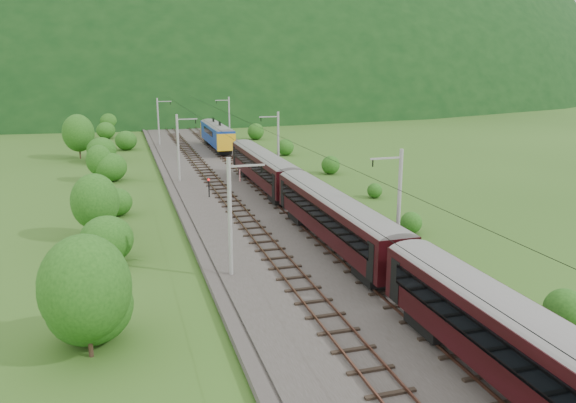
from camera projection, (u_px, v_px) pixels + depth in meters
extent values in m
plane|color=#2D5119|center=(317.00, 269.00, 39.81)|extent=(600.00, 600.00, 0.00)
cube|color=#38332D|center=(279.00, 228.00, 49.06)|extent=(14.00, 220.00, 0.30)
cube|color=brown|center=(244.00, 227.00, 48.10)|extent=(0.08, 220.00, 0.15)
cube|color=brown|center=(260.00, 226.00, 48.51)|extent=(0.08, 220.00, 0.15)
cube|color=black|center=(252.00, 228.00, 48.34)|extent=(2.40, 220.00, 0.12)
cube|color=brown|center=(297.00, 223.00, 49.45)|extent=(0.08, 220.00, 0.15)
cube|color=brown|center=(313.00, 221.00, 49.85)|extent=(0.08, 220.00, 0.15)
cube|color=black|center=(305.00, 223.00, 49.69)|extent=(2.40, 220.00, 0.12)
cylinder|color=gray|center=(230.00, 217.00, 37.03)|extent=(0.28, 0.28, 8.00)
cube|color=gray|center=(247.00, 166.00, 36.55)|extent=(2.40, 0.12, 0.12)
cylinder|color=black|center=(262.00, 169.00, 36.90)|extent=(0.10, 0.10, 0.50)
cylinder|color=gray|center=(178.00, 148.00, 66.75)|extent=(0.28, 0.28, 8.00)
cube|color=gray|center=(187.00, 119.00, 66.27)|extent=(2.40, 0.12, 0.12)
cylinder|color=black|center=(196.00, 121.00, 66.62)|extent=(0.10, 0.10, 0.50)
cylinder|color=gray|center=(158.00, 122.00, 96.48)|extent=(0.28, 0.28, 8.00)
cube|color=gray|center=(164.00, 101.00, 95.99)|extent=(2.40, 0.12, 0.12)
cylinder|color=black|center=(170.00, 103.00, 96.35)|extent=(0.10, 0.10, 0.50)
cylinder|color=gray|center=(148.00, 108.00, 126.20)|extent=(0.28, 0.28, 8.00)
cube|color=gray|center=(152.00, 92.00, 125.72)|extent=(2.40, 0.12, 0.12)
cylinder|color=black|center=(157.00, 93.00, 126.07)|extent=(0.10, 0.10, 0.50)
cylinder|color=gray|center=(141.00, 99.00, 155.93)|extent=(0.28, 0.28, 8.00)
cube|color=gray|center=(145.00, 86.00, 155.44)|extent=(2.40, 0.12, 0.12)
cylinder|color=black|center=(149.00, 87.00, 155.79)|extent=(0.10, 0.10, 0.50)
cylinder|color=gray|center=(399.00, 204.00, 40.51)|extent=(0.28, 0.28, 8.00)
cube|color=gray|center=(386.00, 158.00, 39.35)|extent=(2.40, 0.12, 0.12)
cylinder|color=black|center=(373.00, 163.00, 39.14)|extent=(0.10, 0.10, 0.50)
cylinder|color=gray|center=(278.00, 144.00, 70.23)|extent=(0.28, 0.28, 8.00)
cube|color=gray|center=(269.00, 117.00, 69.07)|extent=(2.40, 0.12, 0.12)
cylinder|color=black|center=(261.00, 119.00, 68.87)|extent=(0.10, 0.10, 0.50)
cylinder|color=gray|center=(229.00, 119.00, 99.96)|extent=(0.28, 0.28, 8.00)
cube|color=gray|center=(222.00, 100.00, 98.80)|extent=(2.40, 0.12, 0.12)
cylinder|color=black|center=(217.00, 102.00, 98.59)|extent=(0.10, 0.10, 0.50)
cylinder|color=gray|center=(203.00, 106.00, 129.68)|extent=(0.28, 0.28, 8.00)
cube|color=gray|center=(197.00, 91.00, 128.52)|extent=(2.40, 0.12, 0.12)
cylinder|color=black|center=(193.00, 93.00, 128.31)|extent=(0.10, 0.10, 0.50)
cylinder|color=gray|center=(186.00, 98.00, 159.40)|extent=(0.28, 0.28, 8.00)
cube|color=gray|center=(181.00, 86.00, 158.25)|extent=(2.40, 0.12, 0.12)
cylinder|color=black|center=(178.00, 87.00, 158.04)|extent=(0.10, 0.10, 0.50)
cylinder|color=black|center=(251.00, 150.00, 46.71)|extent=(0.03, 198.00, 0.03)
cylinder|color=black|center=(306.00, 148.00, 48.06)|extent=(0.03, 198.00, 0.03)
ellipsoid|color=black|center=(143.00, 91.00, 281.31)|extent=(504.00, 360.00, 244.00)
cube|color=black|center=(536.00, 358.00, 22.24)|extent=(2.74, 20.81, 2.84)
cylinder|color=gray|center=(540.00, 329.00, 21.93)|extent=(2.74, 20.71, 2.74)
cube|color=black|center=(507.00, 356.00, 21.77)|extent=(0.05, 18.31, 1.09)
cube|color=black|center=(566.00, 346.00, 22.55)|extent=(0.05, 18.31, 1.09)
cube|color=black|center=(435.00, 322.00, 29.45)|extent=(2.08, 3.03, 0.85)
cube|color=black|center=(334.00, 217.00, 42.57)|extent=(2.74, 20.81, 2.84)
cylinder|color=gray|center=(335.00, 201.00, 42.26)|extent=(2.74, 20.71, 2.74)
cube|color=black|center=(317.00, 214.00, 42.10)|extent=(0.05, 18.31, 1.09)
cube|color=black|center=(352.00, 211.00, 42.88)|extent=(0.05, 18.31, 1.09)
cube|color=black|center=(375.00, 273.00, 36.25)|extent=(2.08, 3.03, 0.85)
cube|color=black|center=(304.00, 216.00, 49.78)|extent=(2.08, 3.03, 0.85)
cube|color=black|center=(263.00, 167.00, 62.91)|extent=(2.74, 20.81, 2.84)
cylinder|color=gray|center=(263.00, 156.00, 62.60)|extent=(2.74, 20.71, 2.74)
cube|color=black|center=(251.00, 164.00, 62.43)|extent=(0.05, 18.31, 1.09)
cube|color=black|center=(275.00, 163.00, 63.21)|extent=(0.05, 18.31, 1.09)
cube|color=black|center=(281.00, 197.00, 56.59)|extent=(2.08, 3.03, 0.85)
cube|color=black|center=(249.00, 171.00, 70.12)|extent=(2.08, 3.03, 0.85)
cube|color=#133798|center=(217.00, 134.00, 91.15)|extent=(2.74, 17.03, 2.84)
cylinder|color=gray|center=(217.00, 126.00, 90.84)|extent=(2.74, 16.94, 2.74)
cube|color=black|center=(208.00, 132.00, 90.67)|extent=(0.05, 14.98, 1.09)
cube|color=black|center=(225.00, 132.00, 91.46)|extent=(0.05, 14.98, 1.09)
cube|color=black|center=(224.00, 151.00, 86.06)|extent=(2.08, 3.03, 0.85)
cube|color=black|center=(211.00, 141.00, 97.13)|extent=(2.08, 3.03, 0.85)
cube|color=gold|center=(209.00, 130.00, 98.92)|extent=(2.80, 0.50, 2.55)
cube|color=gold|center=(226.00, 142.00, 83.47)|extent=(2.80, 0.50, 2.55)
cube|color=black|center=(213.00, 121.00, 93.46)|extent=(0.08, 1.60, 0.85)
cylinder|color=red|center=(228.00, 173.00, 68.45)|extent=(0.16, 0.16, 1.52)
cylinder|color=red|center=(240.00, 175.00, 67.38)|extent=(0.16, 0.16, 1.46)
cylinder|color=black|center=(209.00, 189.00, 59.49)|extent=(0.13, 0.13, 1.82)
sphere|color=red|center=(209.00, 180.00, 59.25)|extent=(0.22, 0.22, 0.22)
ellipsoid|color=#1E4C14|center=(90.00, 306.00, 28.98)|extent=(4.42, 4.42, 3.98)
ellipsoid|color=#1E4C14|center=(107.00, 239.00, 40.77)|extent=(3.85, 3.85, 3.46)
ellipsoid|color=#1E4C14|center=(117.00, 202.00, 53.30)|extent=(2.94, 2.94, 2.65)
ellipsoid|color=#1E4C14|center=(111.00, 167.00, 68.63)|extent=(3.92, 3.92, 3.52)
ellipsoid|color=#1E4C14|center=(102.00, 150.00, 81.08)|extent=(4.16, 4.16, 3.74)
ellipsoid|color=#1E4C14|center=(126.00, 140.00, 93.06)|extent=(3.56, 3.56, 3.20)
ellipsoid|color=#1E4C14|center=(106.00, 130.00, 106.90)|extent=(3.52, 3.52, 3.17)
ellipsoid|color=#1E4C14|center=(109.00, 122.00, 118.65)|extent=(4.41, 4.41, 3.97)
cylinder|color=black|center=(89.00, 325.00, 27.55)|extent=(0.24, 0.24, 3.43)
ellipsoid|color=#1E4C14|center=(85.00, 288.00, 27.07)|extent=(4.42, 4.42, 5.30)
cylinder|color=black|center=(97.00, 222.00, 46.11)|extent=(0.24, 0.24, 3.00)
ellipsoid|color=#1E4C14|center=(95.00, 202.00, 45.69)|extent=(3.86, 3.86, 4.63)
cylinder|color=black|center=(100.00, 172.00, 68.71)|extent=(0.24, 0.24, 2.44)
ellipsoid|color=#1E4C14|center=(99.00, 160.00, 68.37)|extent=(3.14, 3.14, 3.77)
cylinder|color=black|center=(79.00, 147.00, 84.66)|extent=(0.24, 0.24, 3.65)
ellipsoid|color=#1E4C14|center=(78.00, 133.00, 84.16)|extent=(4.69, 4.69, 5.62)
ellipsoid|color=#1E4C14|center=(565.00, 311.00, 30.61)|extent=(2.30, 2.30, 2.07)
ellipsoid|color=#1E4C14|center=(411.00, 224.00, 47.93)|extent=(1.87, 1.87, 1.68)
ellipsoid|color=#1E4C14|center=(375.00, 191.00, 60.42)|extent=(1.62, 1.62, 1.46)
ellipsoid|color=#1E4C14|center=(331.00, 166.00, 73.25)|extent=(2.41, 2.41, 2.17)
ellipsoid|color=#1E4C14|center=(286.00, 148.00, 87.81)|extent=(2.60, 2.60, 2.34)
ellipsoid|color=#1E4C14|center=(256.00, 132.00, 105.63)|extent=(3.07, 3.07, 2.76)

